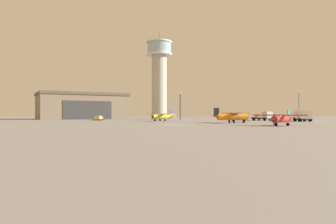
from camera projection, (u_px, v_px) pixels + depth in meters
The scene contains 14 objects.
ground_plane at pixel (173, 125), 53.54m from camera, with size 400.00×400.00×0.00m, color gray.
control_tower at pixel (159, 73), 120.38m from camera, with size 10.04×10.04×34.20m.
hangar at pixel (82, 106), 116.00m from camera, with size 37.18×33.54×9.65m.
airplane_yellow at pixel (162, 116), 81.86m from camera, with size 7.69×7.98×2.86m.
airplane_orange at pixel (232, 116), 64.11m from camera, with size 8.27×10.55×3.13m.
airplane_red at pixel (282, 118), 48.56m from camera, with size 7.63×6.81×2.58m.
truck_box_white at pixel (302, 115), 77.11m from camera, with size 3.69×7.27×2.83m.
truck_flatbed_silver at pixel (264, 116), 87.07m from camera, with size 5.31×6.97×2.56m.
car_green at pixel (239, 118), 79.68m from camera, with size 4.57×3.37×1.37m.
car_yellow at pixel (98, 118), 90.45m from camera, with size 2.33×4.09×1.37m.
light_post_west at pixel (181, 103), 99.90m from camera, with size 0.44×0.44×9.08m.
light_post_east at pixel (299, 103), 101.51m from camera, with size 0.44×0.44×9.50m.
light_post_north at pixel (180, 104), 95.50m from camera, with size 0.44×0.44×8.48m.
traffic_cone_near_left at pixel (155, 123), 56.11m from camera, with size 0.36×0.36×0.63m.
Camera 1 is at (3.01, -53.48, 1.84)m, focal length 32.96 mm.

